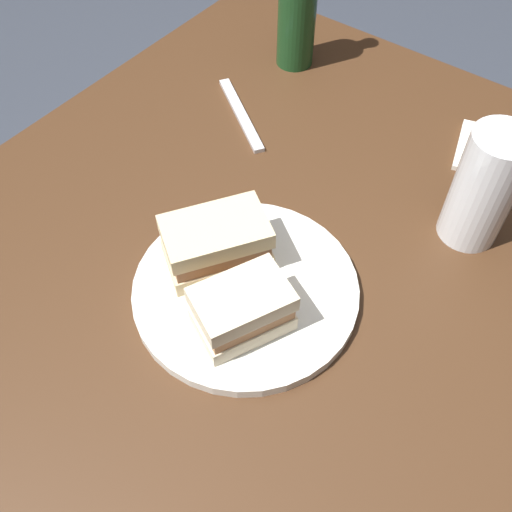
{
  "coord_description": "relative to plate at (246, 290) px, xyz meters",
  "views": [
    {
      "loc": [
        -0.38,
        -0.27,
        1.35
      ],
      "look_at": [
        -0.03,
        -0.01,
        0.79
      ],
      "focal_mm": 40.93,
      "sensor_mm": 36.0,
      "label": 1
    }
  ],
  "objects": [
    {
      "name": "pint_glass",
      "position": [
        0.25,
        -0.17,
        0.06
      ],
      "size": [
        0.08,
        0.08,
        0.16
      ],
      "color": "white",
      "rests_on": "dining_table"
    },
    {
      "name": "potato_wedge_middle",
      "position": [
        -0.06,
        -0.02,
        0.02
      ],
      "size": [
        0.05,
        0.04,
        0.02
      ],
      "primitive_type": "cube",
      "rotation": [
        0.0,
        0.0,
        5.81
      ],
      "color": "#B77F33",
      "rests_on": "plate"
    },
    {
      "name": "dining_table",
      "position": [
        0.07,
        0.02,
        -0.39
      ],
      "size": [
        1.03,
        0.87,
        0.76
      ],
      "primitive_type": "cube",
      "color": "#422816",
      "rests_on": "ground"
    },
    {
      "name": "fork",
      "position": [
        0.26,
        0.21,
        -0.0
      ],
      "size": [
        0.11,
        0.16,
        0.01
      ],
      "primitive_type": "cube",
      "rotation": [
        0.0,
        0.0,
        0.97
      ],
      "color": "silver",
      "rests_on": "dining_table"
    },
    {
      "name": "ground_plane",
      "position": [
        0.07,
        0.02,
        -0.76
      ],
      "size": [
        6.0,
        6.0,
        0.0
      ],
      "primitive_type": "plane",
      "color": "#333842"
    },
    {
      "name": "potato_wedge_back",
      "position": [
        -0.03,
        -0.0,
        0.02
      ],
      "size": [
        0.04,
        0.06,
        0.02
      ],
      "primitive_type": "cube",
      "rotation": [
        0.0,
        0.0,
        1.82
      ],
      "color": "gold",
      "rests_on": "plate"
    },
    {
      "name": "sandwich_half_left",
      "position": [
        0.01,
        0.05,
        0.04
      ],
      "size": [
        0.14,
        0.13,
        0.07
      ],
      "color": "beige",
      "rests_on": "plate"
    },
    {
      "name": "sandwich_half_right",
      "position": [
        -0.04,
        -0.03,
        0.04
      ],
      "size": [
        0.12,
        0.11,
        0.06
      ],
      "color": "beige",
      "rests_on": "plate"
    },
    {
      "name": "napkin",
      "position": [
        0.41,
        -0.13,
        -0.0
      ],
      "size": [
        0.13,
        0.12,
        0.01
      ],
      "primitive_type": "cube",
      "rotation": [
        0.0,
        0.0,
        0.28
      ],
      "color": "silver",
      "rests_on": "dining_table"
    },
    {
      "name": "cider_bottle",
      "position": [
        0.43,
        0.23,
        0.1
      ],
      "size": [
        0.06,
        0.06,
        0.27
      ],
      "color": "#19421E",
      "rests_on": "dining_table"
    },
    {
      "name": "potato_wedge_front",
      "position": [
        -0.03,
        0.08,
        0.01
      ],
      "size": [
        0.04,
        0.04,
        0.01
      ],
      "primitive_type": "cube",
      "rotation": [
        0.0,
        0.0,
        3.94
      ],
      "color": "gold",
      "rests_on": "plate"
    },
    {
      "name": "plate",
      "position": [
        0.0,
        0.0,
        0.0
      ],
      "size": [
        0.27,
        0.27,
        0.02
      ],
      "primitive_type": "cylinder",
      "color": "silver",
      "rests_on": "dining_table"
    }
  ]
}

